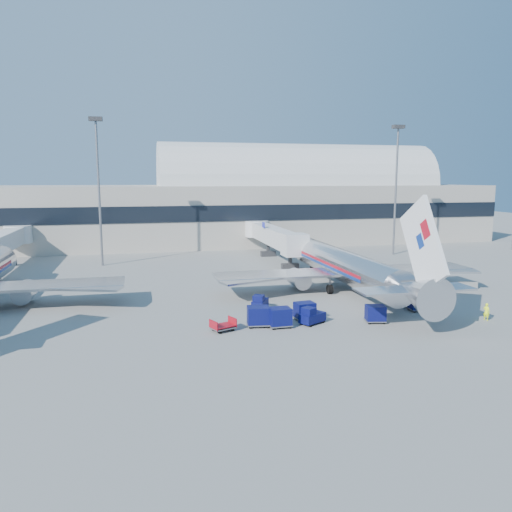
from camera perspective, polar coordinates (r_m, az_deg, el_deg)
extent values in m
plane|color=gray|center=(54.05, 2.46, -5.58)|extent=(260.00, 260.00, 0.00)
cube|color=#B2AA9E|center=(107.16, -19.06, 4.37)|extent=(170.00, 28.00, 12.00)
cube|color=black|center=(93.26, -19.93, 4.35)|extent=(170.00, 0.40, 3.00)
cylinder|color=silver|center=(111.76, 4.61, 8.07)|extent=(60.00, 18.00, 18.00)
cylinder|color=silver|center=(62.27, 9.86, -1.05)|extent=(3.80, 28.00, 3.80)
sphere|color=silver|center=(75.18, 5.68, 0.73)|extent=(3.72, 3.72, 3.72)
cone|color=silver|center=(47.35, 17.96, -3.98)|extent=(3.80, 6.00, 3.80)
cube|color=#AC0D1D|center=(63.13, 9.51, -0.67)|extent=(3.85, 20.16, 0.32)
cube|color=navy|center=(63.19, 9.50, -1.00)|extent=(3.85, 20.16, 0.32)
cube|color=white|center=(46.18, 18.54, 1.23)|extent=(0.35, 7.79, 8.74)
cube|color=silver|center=(47.72, 17.67, -3.62)|extent=(11.00, 3.00, 0.18)
cube|color=silver|center=(61.47, 10.21, -1.75)|extent=(32.00, 5.00, 0.28)
cylinder|color=#B7B7BC|center=(61.09, 4.88, -2.62)|extent=(2.10, 3.80, 2.10)
cylinder|color=#B7B7BC|center=(65.32, 14.09, -2.11)|extent=(2.10, 3.80, 2.10)
cylinder|color=black|center=(72.77, 6.42, -1.51)|extent=(0.40, 0.90, 0.90)
sphere|color=silver|center=(73.33, -27.13, -0.41)|extent=(3.72, 3.72, 3.72)
cylinder|color=#B7B7BC|center=(59.41, -24.92, -3.75)|extent=(2.10, 3.80, 2.10)
cube|color=silver|center=(83.82, 1.92, 2.36)|extent=(2.70, 24.00, 2.70)
cube|color=silver|center=(72.21, 4.46, 1.29)|extent=(3.40, 3.20, 3.20)
cylinder|color=silver|center=(94.90, 0.10, 3.13)|extent=(4.40, 4.40, 3.00)
cube|color=#2D2D30|center=(74.60, 3.92, -0.17)|extent=(0.50, 0.50, 3.00)
cube|color=#2D2D30|center=(74.82, 3.91, -1.19)|extent=(2.60, 1.00, 0.90)
cube|color=#2D2D30|center=(86.97, 1.39, 1.14)|extent=(0.50, 0.50, 3.00)
cube|color=#2D2D30|center=(87.16, 1.39, 0.26)|extent=(2.60, 1.00, 0.90)
cube|color=navy|center=(83.23, 0.86, 3.57)|extent=(0.12, 1.40, 0.90)
cube|color=silver|center=(83.38, -27.17, 1.35)|extent=(2.70, 24.00, 2.70)
cylinder|color=silver|center=(94.52, -25.54, 2.24)|extent=(4.40, 4.40, 3.00)
cube|color=#2D2D30|center=(86.55, -26.61, 0.16)|extent=(0.50, 0.50, 3.00)
cube|color=#2D2D30|center=(86.74, -26.54, -0.72)|extent=(2.60, 1.00, 0.90)
cylinder|color=slate|center=(80.61, -17.49, 6.69)|extent=(0.36, 0.36, 22.00)
cube|color=#2D2D30|center=(81.05, -17.87, 14.70)|extent=(2.00, 1.20, 0.60)
cylinder|color=slate|center=(91.78, 15.67, 6.99)|extent=(0.36, 0.36, 22.00)
cube|color=#2D2D30|center=(92.18, 15.97, 14.02)|extent=(2.00, 1.20, 0.60)
cube|color=#9E9E96|center=(62.87, 17.97, -3.53)|extent=(3.00, 0.55, 0.90)
cube|color=#9E9E96|center=(64.62, 20.48, -3.33)|extent=(3.00, 0.55, 0.90)
cube|color=#9E9E96|center=(66.50, 22.85, -3.14)|extent=(3.00, 0.55, 0.90)
cube|color=#090D48|center=(47.24, 6.46, -6.99)|extent=(2.84, 2.39, 0.83)
cube|color=#090D48|center=(46.66, 6.04, -6.34)|extent=(1.42, 1.46, 0.77)
cylinder|color=black|center=(48.29, 6.67, -7.01)|extent=(0.66, 0.53, 0.62)
cube|color=#090D48|center=(55.21, 16.59, -5.07)|extent=(2.45, 2.23, 0.73)
cube|color=#090D48|center=(55.13, 16.12, -4.45)|extent=(1.28, 1.30, 0.68)
cylinder|color=black|center=(55.61, 17.43, -5.28)|extent=(0.56, 0.50, 0.54)
cube|color=#090D48|center=(52.14, 0.47, -5.45)|extent=(2.27, 2.72, 0.79)
cube|color=#090D48|center=(51.49, 0.30, -4.90)|extent=(1.39, 1.35, 0.74)
cylinder|color=black|center=(53.13, 0.23, -5.50)|extent=(0.50, 0.63, 0.59)
cube|color=#090D48|center=(48.37, 5.58, -6.16)|extent=(2.00, 1.64, 1.48)
cube|color=slate|center=(48.57, 5.57, -7.00)|extent=(2.10, 1.71, 0.10)
cylinder|color=black|center=(49.37, 6.03, -6.78)|extent=(0.42, 0.21, 0.41)
cube|color=#090D48|center=(45.80, 2.74, -6.91)|extent=(2.00, 1.58, 1.57)
cube|color=slate|center=(46.02, 2.74, -7.85)|extent=(2.11, 1.64, 0.11)
cylinder|color=black|center=(46.80, 3.40, -7.60)|extent=(0.44, 0.19, 0.43)
cube|color=#090D48|center=(46.01, 0.27, -6.80)|extent=(2.16, 1.78, 1.61)
cube|color=slate|center=(46.23, 0.27, -7.76)|extent=(2.28, 1.84, 0.11)
cylinder|color=black|center=(46.91, 1.13, -7.54)|extent=(0.46, 0.23, 0.44)
cube|color=#090D48|center=(48.56, 13.49, -6.35)|extent=(2.00, 1.70, 1.42)
cube|color=slate|center=(48.75, 13.46, -7.16)|extent=(2.11, 1.77, 0.10)
cylinder|color=black|center=(49.44, 14.07, -6.98)|extent=(0.42, 0.23, 0.39)
cube|color=#090D48|center=(53.93, 18.08, -5.05)|extent=(1.82, 1.47, 1.39)
cube|color=slate|center=(54.10, 18.04, -5.77)|extent=(1.92, 1.52, 0.10)
cylinder|color=black|center=(54.86, 18.42, -5.61)|extent=(0.39, 0.18, 0.38)
cube|color=slate|center=(44.92, -3.78, -8.16)|extent=(2.45, 2.09, 0.11)
cube|color=maroon|center=(44.87, -3.79, -7.93)|extent=(2.47, 2.13, 0.08)
cylinder|color=black|center=(45.72, -3.41, -8.04)|extent=(0.41, 0.28, 0.38)
imported|color=#E1FF1A|center=(52.87, 24.84, -5.79)|extent=(0.64, 0.73, 1.69)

